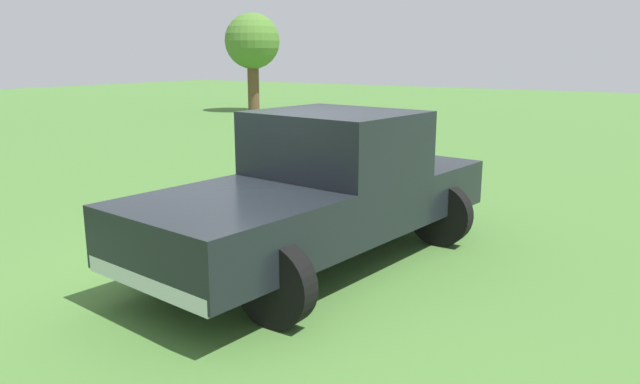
% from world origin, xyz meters
% --- Properties ---
extents(ground_plane, '(80.00, 80.00, 0.00)m').
position_xyz_m(ground_plane, '(0.00, 0.00, 0.00)').
color(ground_plane, '#477533').
extents(pickup_truck, '(2.69, 5.17, 1.84)m').
position_xyz_m(pickup_truck, '(-0.60, -0.82, 0.96)').
color(pickup_truck, black).
rests_on(pickup_truck, ground_plane).
extents(tree_back_left, '(2.41, 2.41, 4.30)m').
position_xyz_m(tree_back_left, '(13.00, -15.77, 3.01)').
color(tree_back_left, brown).
rests_on(tree_back_left, ground_plane).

